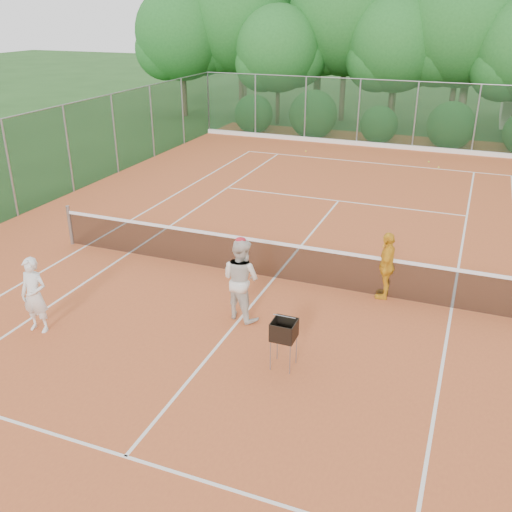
{
  "coord_description": "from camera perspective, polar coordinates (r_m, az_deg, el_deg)",
  "views": [
    {
      "loc": [
        4.14,
        -11.68,
        6.07
      ],
      "look_at": [
        0.0,
        -1.2,
        1.1
      ],
      "focal_mm": 40.0,
      "sensor_mm": 36.0,
      "label": 1
    }
  ],
  "objects": [
    {
      "name": "player_center_grp",
      "position": [
        11.73,
        -1.51,
        -2.28
      ],
      "size": [
        1.03,
        0.91,
        1.81
      ],
      "color": "silver",
      "rests_on": "clay_court"
    },
    {
      "name": "tropical_treeline",
      "position": [
        32.03,
        17.91,
        21.03
      ],
      "size": [
        32.1,
        8.49,
        15.03
      ],
      "color": "brown",
      "rests_on": "ground"
    },
    {
      "name": "fence_back",
      "position": [
        27.38,
        12.91,
        13.64
      ],
      "size": [
        18.07,
        0.07,
        3.0
      ],
      "color": "#19381E",
      "rests_on": "clay_court"
    },
    {
      "name": "court_markings",
      "position": [
        13.79,
        1.82,
        -2.22
      ],
      "size": [
        11.03,
        23.83,
        0.01
      ],
      "color": "white",
      "rests_on": "clay_court"
    },
    {
      "name": "stray_ball_c",
      "position": [
        24.51,
        17.8,
        8.44
      ],
      "size": [
        0.07,
        0.07,
        0.07
      ],
      "primitive_type": "sphere",
      "color": "#D6EF37",
      "rests_on": "clay_court"
    },
    {
      "name": "ball_hopper",
      "position": [
        10.21,
        2.82,
        -7.48
      ],
      "size": [
        0.41,
        0.41,
        0.95
      ],
      "rotation": [
        0.0,
        0.0,
        0.18
      ],
      "color": "gray",
      "rests_on": "clay_court"
    },
    {
      "name": "player_white",
      "position": [
        12.12,
        -21.28,
        -3.67
      ],
      "size": [
        0.6,
        0.42,
        1.58
      ],
      "primitive_type": "imported",
      "rotation": [
        0.0,
        0.0,
        0.07
      ],
      "color": "white",
      "rests_on": "clay_court"
    },
    {
      "name": "stray_ball_a",
      "position": [
        26.17,
        5.01,
        10.4
      ],
      "size": [
        0.07,
        0.07,
        0.07
      ],
      "primitive_type": "sphere",
      "color": "yellow",
      "rests_on": "clay_court"
    },
    {
      "name": "tennis_net",
      "position": [
        13.58,
        1.85,
        -0.29
      ],
      "size": [
        11.97,
        0.1,
        1.1
      ],
      "color": "gray",
      "rests_on": "clay_court"
    },
    {
      "name": "stray_ball_b",
      "position": [
        25.29,
        16.9,
        9.0
      ],
      "size": [
        0.07,
        0.07,
        0.07
      ],
      "primitive_type": "sphere",
      "color": "#B9D732",
      "rests_on": "clay_court"
    },
    {
      "name": "player_yellow",
      "position": [
        12.93,
        12.93,
        -0.91
      ],
      "size": [
        0.42,
        0.93,
        1.55
      ],
      "primitive_type": "imported",
      "rotation": [
        0.0,
        0.0,
        -1.53
      ],
      "color": "gold",
      "rests_on": "clay_court"
    },
    {
      "name": "clay_court",
      "position": [
        13.8,
        1.82,
        -2.27
      ],
      "size": [
        18.0,
        36.0,
        0.02
      ],
      "primitive_type": "cube",
      "color": "#C35B2D",
      "rests_on": "ground"
    },
    {
      "name": "ground",
      "position": [
        13.8,
        1.82,
        -2.31
      ],
      "size": [
        120.0,
        120.0,
        0.0
      ],
      "primitive_type": "plane",
      "color": "#21491A",
      "rests_on": "ground"
    }
  ]
}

